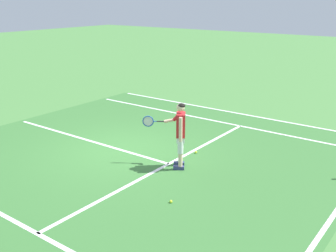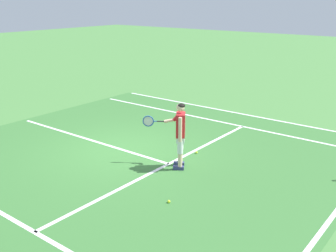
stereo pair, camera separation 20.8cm
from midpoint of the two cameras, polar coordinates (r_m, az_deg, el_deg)
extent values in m
plane|color=#477F3D|center=(11.73, -5.98, -3.37)|extent=(80.00, 80.00, 0.00)
cube|color=#387033|center=(11.33, -3.70, -4.07)|extent=(10.98, 11.05, 0.00)
cube|color=white|center=(9.06, 23.06, -11.44)|extent=(10.98, 0.10, 0.01)
cube|color=white|center=(10.70, 0.65, -5.38)|extent=(8.23, 0.10, 0.01)
cube|color=white|center=(12.75, -10.88, -1.82)|extent=(0.10, 6.40, 0.01)
cube|color=white|center=(8.99, -21.68, -11.50)|extent=(0.10, 10.65, 0.01)
cube|color=white|center=(14.49, 7.12, 0.75)|extent=(0.10, 10.65, 0.01)
cube|color=white|center=(15.64, 9.72, 1.90)|extent=(0.10, 10.65, 0.01)
cube|color=navy|center=(10.35, 2.06, -5.95)|extent=(0.25, 0.29, 0.09)
cube|color=navy|center=(10.61, 2.12, -5.35)|extent=(0.25, 0.29, 0.09)
cylinder|color=beige|center=(10.26, 2.30, -4.81)|extent=(0.11, 0.11, 0.36)
cylinder|color=silver|center=(10.12, 2.32, -2.80)|extent=(0.14, 0.14, 0.41)
cylinder|color=beige|center=(10.52, 2.35, -4.23)|extent=(0.11, 0.11, 0.36)
cylinder|color=silver|center=(10.39, 2.37, -2.26)|extent=(0.14, 0.14, 0.41)
cube|color=silver|center=(10.20, 2.36, -1.65)|extent=(0.39, 0.36, 0.20)
cube|color=red|center=(10.09, 2.38, 0.17)|extent=(0.44, 0.39, 0.60)
cylinder|color=beige|center=(9.88, 2.34, -0.53)|extent=(0.09, 0.09, 0.62)
cylinder|color=red|center=(10.30, 1.94, 1.42)|extent=(0.22, 0.27, 0.29)
cylinder|color=beige|center=(10.39, 0.79, 0.76)|extent=(0.23, 0.29, 0.14)
sphere|color=beige|center=(9.97, 2.36, 2.61)|extent=(0.21, 0.21, 0.21)
ellipsoid|color=black|center=(9.95, 2.48, 2.88)|extent=(0.28, 0.28, 0.12)
cylinder|color=#232326|center=(10.43, -0.42, 0.66)|extent=(0.14, 0.18, 0.03)
cylinder|color=#1E479E|center=(10.44, -1.24, 0.67)|extent=(0.08, 0.10, 0.02)
torus|color=#1E479E|center=(10.46, -2.25, 0.69)|extent=(0.19, 0.26, 0.30)
cylinder|color=silver|center=(10.46, -2.25, 0.69)|extent=(0.14, 0.21, 0.25)
sphere|color=#CCE02D|center=(8.78, 0.82, -10.63)|extent=(0.07, 0.07, 0.07)
sphere|color=#CCE02D|center=(11.41, 4.58, -3.76)|extent=(0.07, 0.07, 0.07)
camera|label=1|loc=(0.10, -89.42, 0.18)|focal=43.09mm
camera|label=2|loc=(0.10, 90.58, -0.18)|focal=43.09mm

